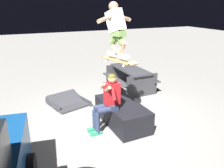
{
  "coord_description": "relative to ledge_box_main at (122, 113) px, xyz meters",
  "views": [
    {
      "loc": [
        -4.75,
        2.1,
        2.81
      ],
      "look_at": [
        -0.35,
        0.16,
        1.13
      ],
      "focal_mm": 36.65,
      "sensor_mm": 36.0,
      "label": 1
    }
  ],
  "objects": [
    {
      "name": "skater_airborne",
      "position": [
        -0.17,
        0.25,
        2.1
      ],
      "size": [
        0.64,
        0.87,
        1.12
      ],
      "color": "white"
    },
    {
      "name": "skateboard",
      "position": [
        -0.22,
        0.24,
        1.41
      ],
      "size": [
        1.03,
        0.49,
        0.13
      ],
      "color": "#AD8451"
    },
    {
      "name": "person_sitting_on_ledge",
      "position": [
        -0.16,
        0.45,
        0.5
      ],
      "size": [
        0.59,
        0.76,
        1.37
      ],
      "color": "#2D3856",
      "rests_on": "ground"
    },
    {
      "name": "ledge_box_main",
      "position": [
        0.0,
        0.0,
        0.0
      ],
      "size": [
        1.64,
        0.84,
        0.53
      ],
      "primitive_type": "cube",
      "rotation": [
        0.0,
        0.0,
        0.03
      ],
      "color": "black",
      "rests_on": "ground"
    },
    {
      "name": "picnic_table_back",
      "position": [
        2.09,
        -1.34,
        0.23
      ],
      "size": [
        1.73,
        1.38,
        0.75
      ],
      "color": "#38383D",
      "rests_on": "ground"
    },
    {
      "name": "ground_plane",
      "position": [
        0.2,
        0.18,
        -0.27
      ],
      "size": [
        40.0,
        40.0,
        0.0
      ],
      "primitive_type": "plane",
      "color": "gray"
    },
    {
      "name": "kicker_ramp",
      "position": [
        1.63,
        0.97,
        -0.21
      ],
      "size": [
        1.2,
        1.19,
        0.34
      ],
      "color": "#38383D",
      "rests_on": "ground"
    }
  ]
}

